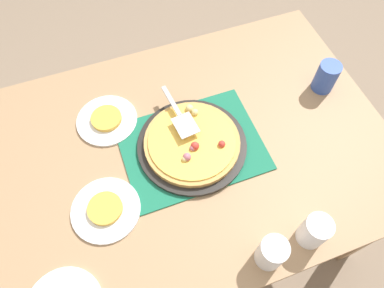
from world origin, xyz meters
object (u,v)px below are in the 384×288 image
object	(u,v)px
served_slice_left	(105,208)
cup_far	(271,253)
plate_far_right	(107,120)
plate_near_left	(106,210)
served_slice_right	(106,118)
cup_near	(314,231)
pizza_server	(179,115)
cup_corner	(326,77)
pizza_pan	(192,145)
pizza	(192,142)

from	to	relation	value
served_slice_left	cup_far	xyz separation A→B (m)	(-0.42, 0.31, 0.04)
plate_far_right	cup_far	size ratio (longest dim) A/B	1.83
plate_far_right	plate_near_left	bearing A→B (deg)	76.13
served_slice_right	cup_near	bearing A→B (deg)	127.37
plate_near_left	pizza_server	size ratio (longest dim) A/B	0.94
plate_near_left	cup_corner	distance (m)	0.92
served_slice_left	cup_near	world-z (taller)	cup_near
pizza_pan	served_slice_left	xyz separation A→B (m)	(0.34, 0.12, 0.01)
cup_corner	cup_near	bearing A→B (deg)	55.77
served_slice_right	cup_corner	world-z (taller)	cup_corner
cup_far	cup_corner	distance (m)	0.70
cup_far	plate_far_right	bearing A→B (deg)	-62.43
served_slice_left	pizza_server	world-z (taller)	pizza_server
cup_far	served_slice_right	bearing A→B (deg)	-62.43
pizza_pan	pizza	bearing A→B (deg)	-144.24
pizza	cup_corner	distance (m)	0.57
pizza	pizza_server	xyz separation A→B (m)	(0.01, -0.10, 0.04)
plate_far_right	served_slice_left	world-z (taller)	served_slice_left
plate_far_right	served_slice_left	distance (m)	0.34
plate_near_left	cup_near	size ratio (longest dim) A/B	1.83
plate_far_right	pizza_server	distance (m)	0.28
plate_near_left	served_slice_left	distance (m)	0.01
pizza	cup_corner	size ratio (longest dim) A/B	2.75
cup_near	plate_far_right	bearing A→B (deg)	-52.63
pizza_pan	pizza_server	xyz separation A→B (m)	(0.01, -0.10, 0.06)
pizza_server	cup_near	bearing A→B (deg)	114.57
cup_near	pizza	bearing A→B (deg)	-61.79
plate_far_right	cup_corner	distance (m)	0.83
served_slice_right	pizza_server	world-z (taller)	pizza_server
plate_near_left	served_slice_right	size ratio (longest dim) A/B	2.00
pizza	cup_corner	xyz separation A→B (m)	(-0.56, -0.08, 0.03)
cup_far	cup_near	bearing A→B (deg)	-175.11
pizza	cup_far	world-z (taller)	cup_far
cup_far	cup_corner	world-z (taller)	same
pizza	pizza_server	bearing A→B (deg)	-83.47
cup_near	pizza_server	world-z (taller)	cup_near
pizza	plate_near_left	distance (m)	0.36
served_slice_right	pizza_server	distance (m)	0.27
pizza_pan	cup_corner	xyz separation A→B (m)	(-0.56, -0.08, 0.05)
cup_near	served_slice_right	bearing A→B (deg)	-52.63
pizza_server	pizza	bearing A→B (deg)	96.53
served_slice_left	cup_corner	xyz separation A→B (m)	(-0.90, -0.20, 0.04)
pizza_pan	served_slice_left	world-z (taller)	served_slice_left
pizza_pan	plate_near_left	bearing A→B (deg)	20.16
pizza	served_slice_right	size ratio (longest dim) A/B	3.00
pizza_pan	plate_far_right	world-z (taller)	pizza_pan
plate_near_left	served_slice_left	xyz separation A→B (m)	(0.00, 0.00, 0.01)
plate_far_right	served_slice_right	world-z (taller)	served_slice_right
pizza_server	served_slice_right	bearing A→B (deg)	-24.62
pizza_pan	plate_near_left	size ratio (longest dim) A/B	1.73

